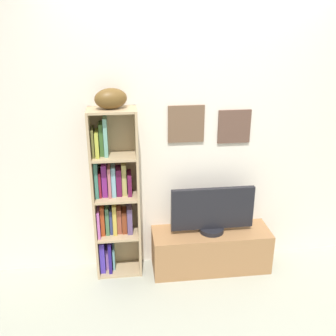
# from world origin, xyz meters

# --- Properties ---
(back_wall) EXTENTS (4.80, 0.08, 2.48)m
(back_wall) POSITION_xyz_m (0.00, 1.13, 1.24)
(back_wall) COLOR silver
(back_wall) RESTS_ON ground
(bookshelf) EXTENTS (0.40, 0.25, 1.52)m
(bookshelf) POSITION_xyz_m (-0.72, 1.01, 0.73)
(bookshelf) COLOR tan
(bookshelf) RESTS_ON ground
(football) EXTENTS (0.29, 0.22, 0.16)m
(football) POSITION_xyz_m (-0.69, 0.98, 1.60)
(football) COLOR brown
(football) RESTS_ON bookshelf
(tv_stand) EXTENTS (1.07, 0.36, 0.38)m
(tv_stand) POSITION_xyz_m (0.15, 0.92, 0.19)
(tv_stand) COLOR #976940
(tv_stand) RESTS_ON ground
(television) EXTENTS (0.74, 0.22, 0.43)m
(television) POSITION_xyz_m (0.15, 0.92, 0.59)
(television) COLOR black
(television) RESTS_ON tv_stand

